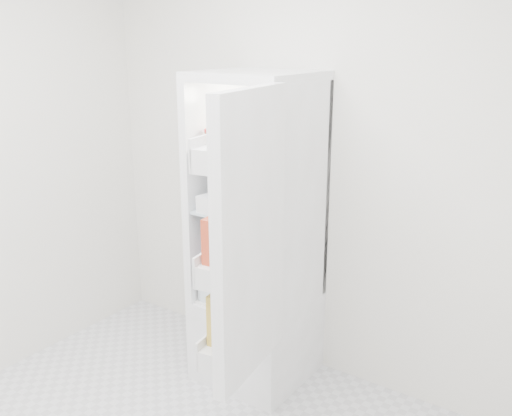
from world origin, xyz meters
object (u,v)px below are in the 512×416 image
Objects in this scene: red_cabbage at (270,246)px; fridge_door at (245,243)px; refrigerator at (261,269)px; mushroom_bowl at (236,245)px.

red_cabbage is 0.12× the size of fridge_door.
refrigerator is at bearing 171.15° from red_cabbage.
refrigerator reaches higher than red_cabbage.
mushroom_bowl is at bearing 31.36° from fridge_door.
mushroom_bowl is 0.13× the size of fridge_door.
refrigerator is 11.15× the size of red_cabbage.
refrigerator is 0.20m from mushroom_bowl.
fridge_door reaches higher than mushroom_bowl.
red_cabbage reaches higher than mushroom_bowl.
mushroom_bowl is 0.85m from fridge_door.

